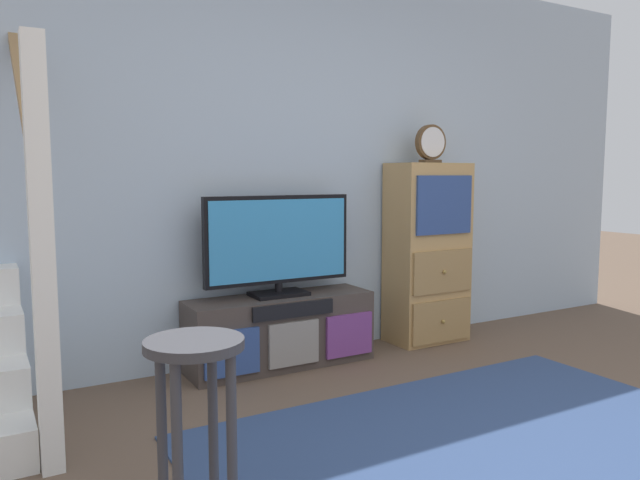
{
  "coord_description": "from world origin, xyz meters",
  "views": [
    {
      "loc": [
        -1.97,
        -1.25,
        1.24
      ],
      "look_at": [
        -0.14,
        1.96,
        0.84
      ],
      "focal_mm": 33.86,
      "sensor_mm": 36.0,
      "label": 1
    }
  ],
  "objects_px": {
    "media_console": "(281,331)",
    "desk_clock": "(431,144)",
    "bar_stool_near": "(195,389)",
    "television": "(279,243)",
    "side_cabinet": "(428,253)"
  },
  "relations": [
    {
      "from": "media_console",
      "to": "bar_stool_near",
      "type": "xyz_separation_m",
      "value": [
        -1.06,
        -1.51,
        0.28
      ]
    },
    {
      "from": "television",
      "to": "bar_stool_near",
      "type": "bearing_deg",
      "value": -124.57
    },
    {
      "from": "television",
      "to": "bar_stool_near",
      "type": "height_order",
      "value": "television"
    },
    {
      "from": "media_console",
      "to": "side_cabinet",
      "type": "distance_m",
      "value": 1.29
    },
    {
      "from": "media_console",
      "to": "side_cabinet",
      "type": "xyz_separation_m",
      "value": [
        1.22,
        0.01,
        0.43
      ]
    },
    {
      "from": "side_cabinet",
      "to": "bar_stool_near",
      "type": "bearing_deg",
      "value": -146.26
    },
    {
      "from": "media_console",
      "to": "desk_clock",
      "type": "xyz_separation_m",
      "value": [
        1.21,
        -0.0,
        1.23
      ]
    },
    {
      "from": "media_console",
      "to": "bar_stool_near",
      "type": "distance_m",
      "value": 1.86
    },
    {
      "from": "media_console",
      "to": "television",
      "type": "xyz_separation_m",
      "value": [
        0.0,
        0.02,
        0.58
      ]
    },
    {
      "from": "desk_clock",
      "to": "bar_stool_near",
      "type": "xyz_separation_m",
      "value": [
        -2.27,
        -1.5,
        -0.95
      ]
    },
    {
      "from": "media_console",
      "to": "television",
      "type": "distance_m",
      "value": 0.58
    },
    {
      "from": "media_console",
      "to": "desk_clock",
      "type": "bearing_deg",
      "value": -0.23
    },
    {
      "from": "desk_clock",
      "to": "television",
      "type": "bearing_deg",
      "value": 178.64
    },
    {
      "from": "side_cabinet",
      "to": "television",
      "type": "bearing_deg",
      "value": 179.35
    },
    {
      "from": "side_cabinet",
      "to": "desk_clock",
      "type": "distance_m",
      "value": 0.8
    }
  ]
}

